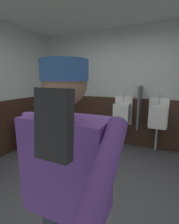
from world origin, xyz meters
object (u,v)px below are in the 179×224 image
(person, at_px, (67,182))
(trash_bin, at_px, (27,135))
(urinal_left, at_px, (122,113))
(cell_phone, at_px, (54,125))
(urinal_middle, at_px, (158,116))

(person, distance_m, trash_bin, 2.84)
(urinal_left, relative_size, cell_phone, 11.27)
(trash_bin, bearing_deg, urinal_middle, 23.97)
(person, xyz_separation_m, cell_phone, (0.31, -0.50, 0.50))
(trash_bin, bearing_deg, urinal_left, 32.31)
(urinal_left, bearing_deg, urinal_middle, 0.00)
(urinal_left, distance_m, trash_bin, 2.14)
(urinal_middle, relative_size, cell_phone, 11.27)
(person, xyz_separation_m, trash_bin, (-2.12, 1.78, -0.62))
(cell_phone, bearing_deg, trash_bin, 138.75)
(urinal_left, bearing_deg, cell_phone, -79.04)
(urinal_left, height_order, cell_phone, cell_phone)
(cell_phone, distance_m, trash_bin, 3.52)
(urinal_middle, xyz_separation_m, trash_bin, (-2.52, -1.12, -0.42))
(urinal_middle, bearing_deg, cell_phone, -91.53)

